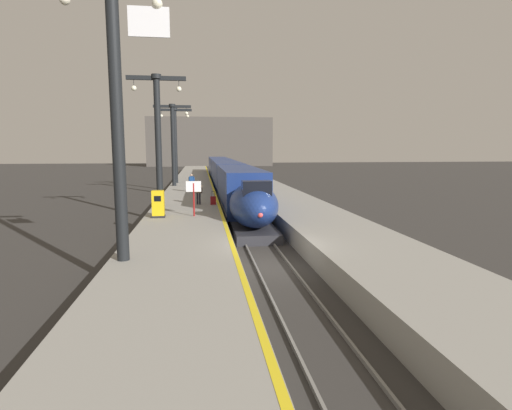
{
  "coord_description": "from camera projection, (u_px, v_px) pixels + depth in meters",
  "views": [
    {
      "loc": [
        -3.05,
        -16.78,
        5.1
      ],
      "look_at": [
        0.17,
        6.74,
        1.8
      ],
      "focal_mm": 28.57,
      "sensor_mm": 36.0,
      "label": 1
    }
  ],
  "objects": [
    {
      "name": "terminus_back_wall",
      "position": [
        210.0,
        142.0,
        116.7
      ],
      "size": [
        36.0,
        2.0,
        14.0
      ],
      "primitive_type": "cube",
      "color": "#4C4742",
      "rests_on": "ground"
    },
    {
      "name": "station_column_far",
      "position": [
        173.0,
        137.0,
        43.94
      ],
      "size": [
        4.0,
        0.68,
        8.76
      ],
      "color": "black",
      "rests_on": "platform_left"
    },
    {
      "name": "ticket_machine_yellow",
      "position": [
        158.0,
        205.0,
        24.05
      ],
      "size": [
        0.76,
        0.62,
        1.6
      ],
      "color": "yellow",
      "rests_on": "platform_left"
    },
    {
      "name": "station_column_distant",
      "position": [
        175.0,
        138.0,
        47.88
      ],
      "size": [
        4.0,
        0.68,
        8.76
      ],
      "color": "black",
      "rests_on": "platform_left"
    },
    {
      "name": "platform_left_safety_stripe",
      "position": [
        213.0,
        189.0,
        41.48
      ],
      "size": [
        0.2,
        107.8,
        0.01
      ],
      "primitive_type": "cube",
      "color": "yellow",
      "rests_on": "platform_left"
    },
    {
      "name": "departure_info_board",
      "position": [
        194.0,
        191.0,
        24.36
      ],
      "size": [
        0.9,
        0.1,
        2.12
      ],
      "color": "maroon",
      "rests_on": "platform_left"
    },
    {
      "name": "platform_right",
      "position": [
        269.0,
        193.0,
        42.34
      ],
      "size": [
        4.8,
        110.0,
        1.05
      ],
      "primitive_type": "cube",
      "color": "gray",
      "rests_on": "ground"
    },
    {
      "name": "ground_plane",
      "position": [
        273.0,
        268.0,
        17.58
      ],
      "size": [
        260.0,
        260.0,
        0.0
      ],
      "primitive_type": "plane",
      "color": "#33302D"
    },
    {
      "name": "rail_main_left",
      "position": [
        222.0,
        195.0,
        44.45
      ],
      "size": [
        0.08,
        110.0,
        0.12
      ],
      "primitive_type": "cube",
      "color": "slate",
      "rests_on": "ground"
    },
    {
      "name": "rail_main_right",
      "position": [
        236.0,
        195.0,
        44.66
      ],
      "size": [
        0.08,
        110.0,
        0.12
      ],
      "primitive_type": "cube",
      "color": "slate",
      "rests_on": "ground"
    },
    {
      "name": "highspeed_train_main",
      "position": [
        226.0,
        175.0,
        47.72
      ],
      "size": [
        2.92,
        55.82,
        3.6
      ],
      "color": "navy",
      "rests_on": "ground"
    },
    {
      "name": "station_column_mid",
      "position": [
        158.0,
        128.0,
        28.12
      ],
      "size": [
        4.0,
        0.68,
        9.05
      ],
      "color": "black",
      "rests_on": "platform_left"
    },
    {
      "name": "passenger_mid_platform",
      "position": [
        192.0,
        181.0,
        38.09
      ],
      "size": [
        0.56,
        0.29,
        1.69
      ],
      "color": "#23232D",
      "rests_on": "platform_left"
    },
    {
      "name": "rolling_suitcase",
      "position": [
        213.0,
        200.0,
        29.6
      ],
      "size": [
        0.4,
        0.22,
        0.98
      ],
      "color": "maroon",
      "rests_on": "platform_left"
    },
    {
      "name": "platform_left",
      "position": [
        191.0,
        194.0,
        41.25
      ],
      "size": [
        4.8,
        110.0,
        1.05
      ],
      "primitive_type": "cube",
      "color": "gray",
      "rests_on": "ground"
    },
    {
      "name": "station_column_near",
      "position": [
        117.0,
        91.0,
        14.09
      ],
      "size": [
        4.0,
        0.68,
        9.9
      ],
      "color": "black",
      "rests_on": "platform_left"
    },
    {
      "name": "passenger_near_edge",
      "position": [
        198.0,
        191.0,
        29.63
      ],
      "size": [
        0.56,
        0.29,
        1.69
      ],
      "color": "#23232D",
      "rests_on": "platform_left"
    }
  ]
}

